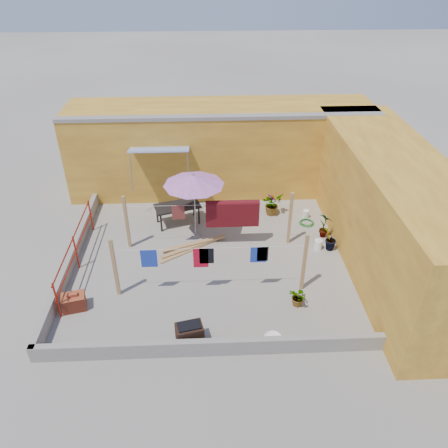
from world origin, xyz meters
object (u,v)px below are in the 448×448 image
(water_jug_b, at_px, (306,214))
(plant_back_a, at_px, (272,204))
(patio_umbrella, at_px, (194,181))
(brick_stack, at_px, (74,302))
(outdoor_table, at_px, (177,207))
(water_jug_a, at_px, (318,245))
(green_hose, at_px, (307,223))
(white_basin, at_px, (273,338))
(brazier, at_px, (190,334))

(water_jug_b, height_order, plant_back_a, plant_back_a)
(patio_umbrella, bearing_deg, brick_stack, -134.26)
(outdoor_table, xyz_separation_m, plant_back_a, (3.25, 0.47, -0.24))
(water_jug_a, height_order, green_hose, water_jug_a)
(patio_umbrella, xyz_separation_m, outdoor_table, (-0.60, 0.81, -1.39))
(outdoor_table, distance_m, brick_stack, 4.76)
(patio_umbrella, bearing_deg, plant_back_a, 25.80)
(white_basin, bearing_deg, water_jug_a, 62.14)
(white_basin, relative_size, water_jug_a, 1.15)
(patio_umbrella, xyz_separation_m, white_basin, (1.90, -4.49, -1.98))
(water_jug_a, bearing_deg, green_hose, 91.65)
(outdoor_table, xyz_separation_m, brazier, (0.51, -5.30, -0.35))
(green_hose, bearing_deg, plant_back_a, 147.88)
(green_hose, bearing_deg, white_basin, -110.14)
(outdoor_table, xyz_separation_m, green_hose, (4.36, -0.23, -0.59))
(water_jug_b, bearing_deg, brazier, -125.56)
(outdoor_table, distance_m, white_basin, 5.89)
(brazier, xyz_separation_m, white_basin, (2.00, 0.00, -0.24))
(brazier, distance_m, water_jug_b, 6.71)
(brazier, bearing_deg, water_jug_b, 54.44)
(brick_stack, height_order, brazier, brazier)
(brazier, bearing_deg, white_basin, 0.00)
(outdoor_table, height_order, green_hose, outdoor_table)
(outdoor_table, xyz_separation_m, brick_stack, (-2.53, -4.02, -0.41))
(patio_umbrella, relative_size, water_jug_b, 7.48)
(outdoor_table, distance_m, green_hose, 4.41)
(white_basin, xyz_separation_m, green_hose, (1.86, 5.07, -0.01))
(brazier, bearing_deg, brick_stack, 157.06)
(water_jug_a, height_order, water_jug_b, water_jug_a)
(green_hose, relative_size, plant_back_a, 0.66)
(outdoor_table, xyz_separation_m, white_basin, (2.51, -5.30, -0.59))
(water_jug_a, bearing_deg, patio_umbrella, 166.73)
(plant_back_a, bearing_deg, brick_stack, -142.13)
(brazier, bearing_deg, green_hose, 52.72)
(plant_back_a, bearing_deg, water_jug_a, -61.92)
(water_jug_a, relative_size, water_jug_b, 1.16)
(patio_umbrella, distance_m, brazier, 4.82)
(outdoor_table, height_order, brick_stack, outdoor_table)
(patio_umbrella, bearing_deg, water_jug_b, 14.22)
(white_basin, bearing_deg, water_jug_b, 70.80)
(water_jug_b, bearing_deg, white_basin, -109.20)
(water_jug_a, bearing_deg, outdoor_table, 158.88)
(water_jug_a, height_order, plant_back_a, plant_back_a)
(brick_stack, height_order, water_jug_a, brick_stack)
(patio_umbrella, distance_m, brick_stack, 4.83)
(white_basin, distance_m, water_jug_b, 5.78)
(water_jug_b, distance_m, green_hose, 0.40)
(outdoor_table, bearing_deg, water_jug_a, -21.12)
(outdoor_table, xyz_separation_m, water_jug_a, (4.41, -1.70, -0.46))
(patio_umbrella, xyz_separation_m, plant_back_a, (2.64, 1.28, -1.63))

